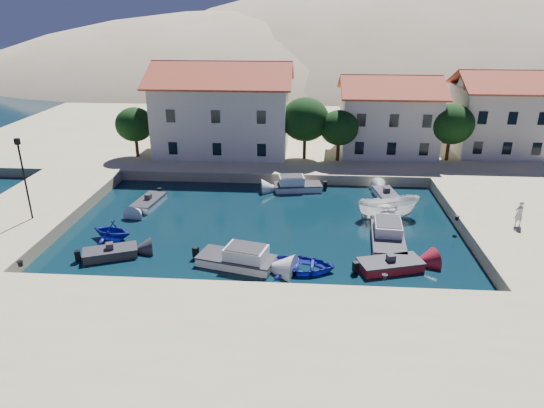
{
  "coord_description": "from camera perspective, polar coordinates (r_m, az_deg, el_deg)",
  "views": [
    {
      "loc": [
        3.19,
        -24.43,
        15.78
      ],
      "look_at": [
        0.7,
        9.75,
        2.0
      ],
      "focal_mm": 32.0,
      "sensor_mm": 36.0,
      "label": 1
    }
  ],
  "objects": [
    {
      "name": "ground",
      "position": [
        29.26,
        -2.8,
        -10.77
      ],
      "size": [
        400.0,
        400.0,
        0.0
      ],
      "primitive_type": "plane",
      "color": "black",
      "rests_on": "ground"
    },
    {
      "name": "quay_south",
      "position": [
        24.15,
        -4.59,
        -17.43
      ],
      "size": [
        52.0,
        12.0,
        1.0
      ],
      "primitive_type": "cube",
      "color": "tan",
      "rests_on": "ground"
    },
    {
      "name": "quay_east",
      "position": [
        41.45,
        28.51,
        -2.54
      ],
      "size": [
        11.0,
        20.0,
        1.0
      ],
      "primitive_type": "cube",
      "color": "tan",
      "rests_on": "ground"
    },
    {
      "name": "quay_west",
      "position": [
        43.72,
        -26.68,
        -1.0
      ],
      "size": [
        8.0,
        20.0,
        1.0
      ],
      "primitive_type": "cube",
      "color": "tan",
      "rests_on": "ground"
    },
    {
      "name": "quay_north",
      "position": [
        64.28,
        3.02,
        8.13
      ],
      "size": [
        80.0,
        36.0,
        1.0
      ],
      "primitive_type": "cube",
      "color": "tan",
      "rests_on": "ground"
    },
    {
      "name": "hills",
      "position": [
        154.13,
        10.61,
        6.81
      ],
      "size": [
        254.0,
        176.0,
        99.0
      ],
      "color": "tan",
      "rests_on": "ground"
    },
    {
      "name": "building_left",
      "position": [
        54.13,
        -5.79,
        11.32
      ],
      "size": [
        14.7,
        9.45,
        9.7
      ],
      "color": "beige",
      "rests_on": "quay_north"
    },
    {
      "name": "building_mid",
      "position": [
        55.17,
        13.5,
        10.28
      ],
      "size": [
        10.5,
        8.4,
        8.3
      ],
      "color": "beige",
      "rests_on": "quay_north"
    },
    {
      "name": "building_right",
      "position": [
        59.17,
        25.08,
        9.85
      ],
      "size": [
        9.45,
        8.4,
        8.8
      ],
      "color": "beige",
      "rests_on": "quay_north"
    },
    {
      "name": "trees",
      "position": [
        51.09,
        5.63,
        9.43
      ],
      "size": [
        37.3,
        5.3,
        6.45
      ],
      "color": "#382314",
      "rests_on": "quay_north"
    },
    {
      "name": "lamppost",
      "position": [
        40.01,
        -27.23,
        3.43
      ],
      "size": [
        0.35,
        0.25,
        6.22
      ],
      "color": "black",
      "rests_on": "quay_west"
    },
    {
      "name": "bollards",
      "position": [
        31.85,
        3.02,
        -5.47
      ],
      "size": [
        29.36,
        9.56,
        0.3
      ],
      "color": "black",
      "rests_on": "ground"
    },
    {
      "name": "motorboat_grey_sw",
      "position": [
        35.11,
        -18.47,
        -5.49
      ],
      "size": [
        3.9,
        2.81,
        1.25
      ],
      "rotation": [
        0.0,
        0.0,
        0.39
      ],
      "color": "#313035",
      "rests_on": "ground"
    },
    {
      "name": "cabin_cruiser_south",
      "position": [
        32.34,
        -4.23,
        -6.4
      ],
      "size": [
        5.48,
        3.38,
        1.6
      ],
      "rotation": [
        0.0,
        0.0,
        -0.25
      ],
      "color": "white",
      "rests_on": "ground"
    },
    {
      "name": "rowboat_south",
      "position": [
        31.96,
        3.39,
        -7.73
      ],
      "size": [
        4.77,
        3.57,
        0.94
      ],
      "primitive_type": "imported",
      "rotation": [
        0.0,
        0.0,
        1.5
      ],
      "color": "#1C239D",
      "rests_on": "ground"
    },
    {
      "name": "motorboat_red_se",
      "position": [
        32.77,
        13.74,
        -6.99
      ],
      "size": [
        4.47,
        2.94,
        1.25
      ],
      "rotation": [
        0.0,
        0.0,
        0.29
      ],
      "color": "maroon",
      "rests_on": "ground"
    },
    {
      "name": "cabin_cruiser_east",
      "position": [
        36.07,
        13.48,
        -3.85
      ],
      "size": [
        2.74,
        5.8,
        1.6
      ],
      "rotation": [
        0.0,
        0.0,
        1.49
      ],
      "color": "white",
      "rests_on": "ground"
    },
    {
      "name": "boat_east",
      "position": [
        40.65,
        13.43,
        -1.57
      ],
      "size": [
        5.32,
        2.79,
        1.95
      ],
      "primitive_type": "imported",
      "rotation": [
        0.0,
        0.0,
        1.75
      ],
      "color": "white",
      "rests_on": "ground"
    },
    {
      "name": "motorboat_white_ne",
      "position": [
        44.59,
        13.28,
        0.98
      ],
      "size": [
        2.21,
        3.77,
        1.25
      ],
      "rotation": [
        0.0,
        0.0,
        1.73
      ],
      "color": "white",
      "rests_on": "ground"
    },
    {
      "name": "rowboat_west",
      "position": [
        37.89,
        -18.2,
        -3.89
      ],
      "size": [
        3.69,
        3.38,
        1.64
      ],
      "primitive_type": "imported",
      "rotation": [
        0.0,
        0.0,
        -1.82
      ],
      "color": "#1C239D",
      "rests_on": "ground"
    },
    {
      "name": "motorboat_white_west",
      "position": [
        43.18,
        -14.29,
        0.18
      ],
      "size": [
        2.25,
        4.09,
        1.25
      ],
      "rotation": [
        0.0,
        0.0,
        -1.71
      ],
      "color": "white",
      "rests_on": "ground"
    },
    {
      "name": "cabin_cruiser_north",
      "position": [
        45.45,
        3.06,
        2.2
      ],
      "size": [
        4.63,
        2.55,
        1.6
      ],
      "rotation": [
        0.0,
        0.0,
        3.31
      ],
      "color": "white",
      "rests_on": "ground"
    },
    {
      "name": "pedestrian",
      "position": [
        39.69,
        27.07,
        -1.0
      ],
      "size": [
        0.78,
        0.61,
        1.91
      ],
      "primitive_type": "imported",
      "rotation": [
        0.0,
        0.0,
        3.38
      ],
      "color": "beige",
      "rests_on": "quay_east"
    }
  ]
}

